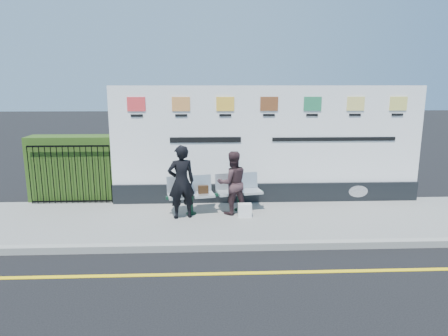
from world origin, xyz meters
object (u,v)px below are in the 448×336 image
bench (215,202)px  woman_right (232,183)px  woman_left (181,182)px  billboard (267,152)px

bench → woman_right: bearing=-29.5°
woman_left → woman_right: 1.21m
woman_left → woman_right: size_ratio=1.13×
woman_right → woman_left: bearing=-2.1°
woman_left → bench: bearing=-170.1°
billboard → bench: billboard is taller
bench → woman_right: woman_right is taller
bench → woman_left: size_ratio=1.33×
billboard → woman_right: (-0.97, -1.00, -0.54)m
bench → woman_left: 1.07m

